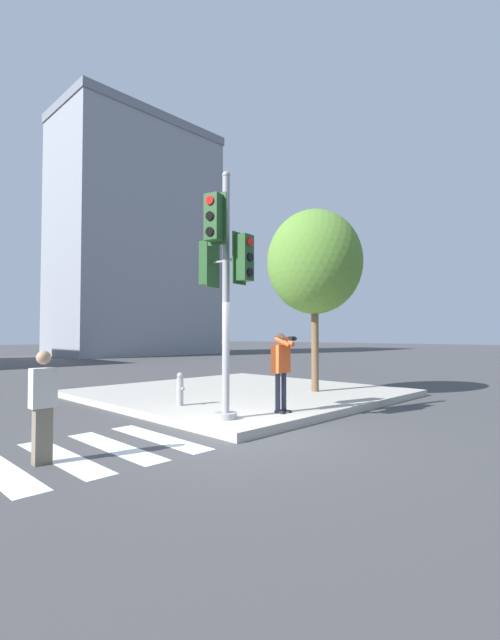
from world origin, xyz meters
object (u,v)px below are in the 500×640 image
object	(u,v)px
traffic_signal_pole	(223,270)
street_tree	(315,262)
pedestrian_distant	(43,404)
person_photographer	(281,365)
fire_hydrant	(180,389)

from	to	relation	value
traffic_signal_pole	street_tree	world-z (taller)	street_tree
pedestrian_distant	traffic_signal_pole	bearing A→B (deg)	-2.39
person_photographer	pedestrian_distant	size ratio (longest dim) A/B	1.05
traffic_signal_pole	person_photographer	size ratio (longest dim) A/B	2.93
street_tree	fire_hydrant	world-z (taller)	street_tree
pedestrian_distant	fire_hydrant	bearing A→B (deg)	25.97
traffic_signal_pole	pedestrian_distant	bearing A→B (deg)	177.61
traffic_signal_pole	fire_hydrant	xyz separation A→B (m)	(0.41, 1.97, -2.56)
person_photographer	pedestrian_distant	xyz separation A→B (m)	(-4.74, 0.47, -0.34)
fire_hydrant	person_photographer	bearing A→B (deg)	-67.06
street_tree	traffic_signal_pole	bearing A→B (deg)	-165.99
person_photographer	street_tree	xyz separation A→B (m)	(3.33, 1.51, 2.80)
street_tree	pedestrian_distant	bearing A→B (deg)	-172.68
street_tree	fire_hydrant	size ratio (longest dim) A/B	6.93
person_photographer	fire_hydrant	world-z (taller)	person_photographer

